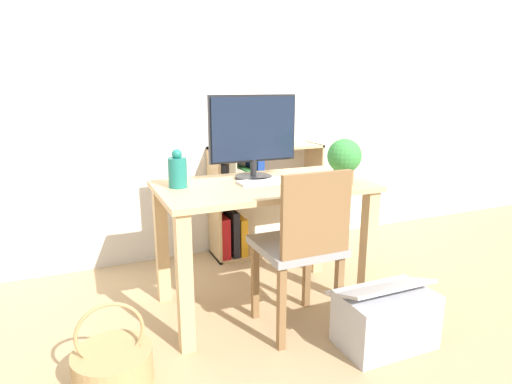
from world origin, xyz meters
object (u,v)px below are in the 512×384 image
(vase, at_px, (178,171))
(potted_plant, at_px, (344,159))
(bookshelf, at_px, (247,201))
(basket, at_px, (113,366))
(storage_box, at_px, (385,317))
(keyboard, at_px, (269,181))
(chair, at_px, (302,244))
(monitor, at_px, (254,133))

(vase, relative_size, potted_plant, 0.82)
(potted_plant, distance_m, bookshelf, 1.08)
(basket, xyz_separation_m, storage_box, (1.27, -0.21, 0.05))
(keyboard, relative_size, chair, 0.40)
(chair, distance_m, bookshelf, 1.13)
(potted_plant, relative_size, storage_box, 0.53)
(monitor, relative_size, chair, 0.60)
(vase, xyz_separation_m, bookshelf, (0.67, 0.67, -0.41))
(chair, bearing_deg, keyboard, 98.76)
(monitor, distance_m, storage_box, 1.20)
(monitor, bearing_deg, chair, -83.38)
(monitor, height_order, vase, monitor)
(keyboard, distance_m, storage_box, 0.93)
(bookshelf, distance_m, basket, 1.63)
(vase, bearing_deg, storage_box, -39.80)
(vase, distance_m, chair, 0.76)
(monitor, bearing_deg, vase, -173.47)
(vase, distance_m, storage_box, 1.29)
(keyboard, bearing_deg, bookshelf, 77.20)
(potted_plant, bearing_deg, vase, 161.78)
(storage_box, bearing_deg, monitor, 117.10)
(chair, relative_size, bookshelf, 1.04)
(chair, bearing_deg, basket, -171.42)
(chair, distance_m, basket, 1.02)
(bookshelf, relative_size, storage_box, 1.80)
(potted_plant, relative_size, basket, 0.64)
(basket, bearing_deg, potted_plant, 9.56)
(chair, bearing_deg, bookshelf, 87.46)
(keyboard, height_order, chair, chair)
(storage_box, bearing_deg, keyboard, 119.76)
(monitor, bearing_deg, storage_box, -62.90)
(basket, bearing_deg, storage_box, -9.32)
(keyboard, relative_size, potted_plant, 1.42)
(keyboard, distance_m, potted_plant, 0.43)
(potted_plant, xyz_separation_m, bookshelf, (-0.19, 0.96, -0.46))
(keyboard, height_order, bookshelf, bookshelf)
(chair, bearing_deg, vase, 144.69)
(chair, xyz_separation_m, bookshelf, (0.15, 1.12, -0.08))
(monitor, relative_size, keyboard, 1.49)
(basket, bearing_deg, bookshelf, 46.96)
(keyboard, bearing_deg, storage_box, -60.24)
(monitor, xyz_separation_m, potted_plant, (0.39, -0.33, -0.12))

